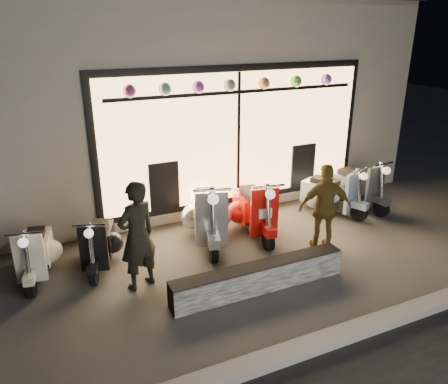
# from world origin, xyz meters

# --- Properties ---
(ground) EXTENTS (40.00, 40.00, 0.00)m
(ground) POSITION_xyz_m (0.00, 0.00, 0.00)
(ground) COLOR #383533
(ground) RESTS_ON ground
(kerb) EXTENTS (40.00, 0.25, 0.12)m
(kerb) POSITION_xyz_m (0.00, -2.00, 0.06)
(kerb) COLOR slate
(kerb) RESTS_ON ground
(shop_building) EXTENTS (10.20, 6.23, 4.20)m
(shop_building) POSITION_xyz_m (0.00, 4.98, 2.10)
(shop_building) COLOR beige
(shop_building) RESTS_ON ground
(graffiti_barrier) EXTENTS (2.63, 0.28, 0.40)m
(graffiti_barrier) POSITION_xyz_m (-0.13, -0.65, 0.20)
(graffiti_barrier) COLOR black
(graffiti_barrier) RESTS_ON ground
(scooter_silver) EXTENTS (0.83, 1.64, 1.17)m
(scooter_silver) POSITION_xyz_m (-0.17, 1.14, 0.47)
(scooter_silver) COLOR black
(scooter_silver) RESTS_ON ground
(scooter_red) EXTENTS (0.63, 1.52, 1.08)m
(scooter_red) POSITION_xyz_m (0.70, 1.09, 0.43)
(scooter_red) COLOR black
(scooter_red) RESTS_ON ground
(scooter_black) EXTENTS (0.66, 1.25, 0.90)m
(scooter_black) POSITION_xyz_m (-2.04, 1.07, 0.36)
(scooter_black) COLOR black
(scooter_black) RESTS_ON ground
(scooter_cream) EXTENTS (0.56, 1.28, 0.91)m
(scooter_cream) POSITION_xyz_m (-2.95, 1.16, 0.36)
(scooter_cream) COLOR black
(scooter_cream) RESTS_ON ground
(scooter_blue) EXTENTS (0.81, 1.34, 0.98)m
(scooter_blue) POSITION_xyz_m (2.45, 1.25, 0.39)
(scooter_blue) COLOR black
(scooter_blue) RESTS_ON ground
(scooter_grey) EXTENTS (0.57, 1.44, 1.02)m
(scooter_grey) POSITION_xyz_m (3.19, 1.33, 0.41)
(scooter_grey) COLOR black
(scooter_grey) RESTS_ON ground
(man) EXTENTS (0.68, 0.57, 1.60)m
(man) POSITION_xyz_m (-1.64, 0.14, 0.80)
(man) COLOR black
(man) RESTS_ON ground
(woman) EXTENTS (0.94, 0.65, 1.48)m
(woman) POSITION_xyz_m (1.44, -0.01, 0.74)
(woman) COLOR brown
(woman) RESTS_ON ground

